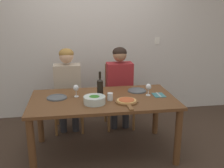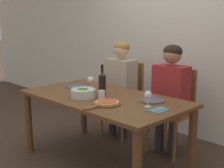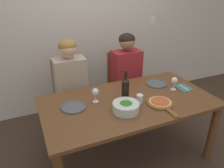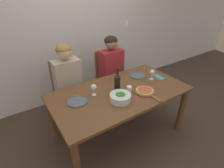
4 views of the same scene
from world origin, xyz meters
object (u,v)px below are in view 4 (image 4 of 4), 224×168
chair_right (108,76)px  pizza_on_board (145,91)px  chair_left (67,88)px  wine_glass_right (152,73)px  person_woman (68,77)px  person_man (112,66)px  dinner_plate_left (77,101)px  water_tumbler (129,90)px  wine_glass_left (94,88)px  fork_on_napkin (159,77)px  wine_bottle (117,83)px  broccoli_bowl (120,97)px  dinner_plate_right (138,75)px

chair_right → pizza_on_board: (-0.09, -1.02, 0.23)m
chair_left → wine_glass_right: chair_left is taller
person_woman → person_man: bearing=0.0°
dinner_plate_left → water_tumbler: (0.63, -0.17, 0.04)m
person_woman → wine_glass_left: (0.11, -0.59, 0.08)m
wine_glass_left → fork_on_napkin: size_ratio=0.84×
wine_glass_left → chair_right: bearing=47.1°
chair_right → person_man: 0.26m
chair_right → wine_glass_right: 0.89m
chair_right → water_tumbler: (-0.26, -0.90, 0.26)m
chair_left → wine_bottle: bearing=-63.5°
wine_bottle → wine_glass_right: bearing=-0.2°
chair_left → fork_on_napkin: (1.13, -0.82, 0.22)m
person_woman → broccoli_bowl: size_ratio=4.92×
wine_bottle → wine_glass_left: bearing=162.7°
dinner_plate_right → pizza_on_board: bearing=-119.0°
broccoli_bowl → chair_left: bearing=107.5°
pizza_on_board → water_tumbler: 0.21m
fork_on_napkin → dinner_plate_right: bearing=137.1°
dinner_plate_right → wine_glass_left: (-0.80, -0.10, 0.10)m
fork_on_napkin → broccoli_bowl: bearing=-168.7°
broccoli_bowl → fork_on_napkin: (0.82, 0.16, -0.04)m
wine_bottle → fork_on_napkin: wine_bottle is taller
wine_glass_left → wine_glass_right: (0.89, -0.09, 0.00)m
chair_left → fork_on_napkin: bearing=-35.9°
pizza_on_board → fork_on_napkin: pizza_on_board is taller
chair_left → pizza_on_board: bearing=-56.2°
dinner_plate_right → dinner_plate_left: bearing=-173.3°
wine_bottle → water_tumbler: wine_bottle is taller
wine_glass_left → pizza_on_board: bearing=-28.3°
wine_bottle → dinner_plate_right: size_ratio=1.34×
wine_bottle → broccoli_bowl: 0.22m
person_woman → water_tumbler: person_woman is taller
person_man → water_tumbler: bearing=-108.4°
chair_left → chair_right: bearing=0.0°
chair_right → person_man: (0.00, -0.11, 0.23)m
person_man → chair_left: bearing=171.6°
dinner_plate_left → dinner_plate_right: (1.03, 0.12, 0.00)m
chair_left → wine_glass_right: (1.00, -0.80, 0.32)m
dinner_plate_left → wine_glass_right: (1.13, -0.07, 0.10)m
wine_glass_left → wine_glass_right: same height
broccoli_bowl → wine_glass_left: 0.35m
chair_left → person_woman: 0.26m
chair_left → dinner_plate_left: size_ratio=3.93×
broccoli_bowl → fork_on_napkin: size_ratio=1.40×
broccoli_bowl → wine_bottle: bearing=65.2°
chair_right → wine_bottle: size_ratio=2.93×
chair_left → person_woman: size_ratio=0.77×
dinner_plate_left → water_tumbler: bearing=-15.4°
person_man → fork_on_napkin: 0.80m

